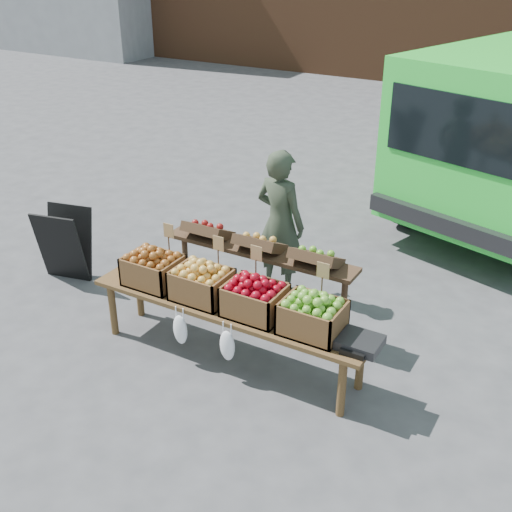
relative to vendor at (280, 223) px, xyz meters
The scene contains 10 objects.
ground 2.02m from the vendor, 107.38° to the right, with size 80.00×80.00×0.00m, color #48484A.
vendor is the anchor object (origin of this frame).
chalkboard_sign 2.44m from the vendor, 156.62° to the right, with size 0.55×0.31×0.84m, color black, non-canonical shape.
back_table 0.73m from the vendor, 78.94° to the right, with size 2.10×0.44×1.04m, color #3E2A1A, non-canonical shape.
display_bench 1.49m from the vendor, 81.11° to the right, with size 2.70×0.56×0.57m, color #51381D, non-canonical shape.
crate_golden_apples 1.51m from the vendor, 113.79° to the right, with size 0.50×0.40×0.28m, color #A64A19, non-canonical shape.
crate_russet_pears 1.39m from the vendor, 92.44° to the right, with size 0.50×0.40×0.28m, color gold, non-canonical shape.
crate_red_apples 1.47m from the vendor, 70.42° to the right, with size 0.50×0.40×0.28m, color maroon, non-canonical shape.
crate_green_apples 1.73m from the vendor, 52.99° to the right, with size 0.50×0.40×0.28m, color #5B9626, non-canonical shape.
weighing_scale 2.02m from the vendor, 43.29° to the right, with size 0.34×0.30×0.08m, color black.
Camera 1 is at (3.43, -3.72, 3.53)m, focal length 45.00 mm.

